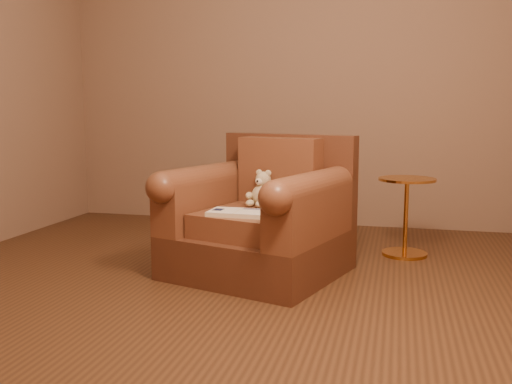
# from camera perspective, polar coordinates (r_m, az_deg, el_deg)

# --- Properties ---
(floor) EXTENTS (4.00, 4.00, 0.00)m
(floor) POSITION_cam_1_polar(r_m,az_deg,el_deg) (3.36, -3.91, -9.50)
(floor) COLOR #4F301B
(floor) RESTS_ON ground
(armchair) EXTENTS (1.18, 1.15, 0.86)m
(armchair) POSITION_cam_1_polar(r_m,az_deg,el_deg) (3.58, 0.54, -2.86)
(armchair) COLOR #502B1A
(armchair) RESTS_ON floor
(teddy_bear) EXTENTS (0.17, 0.20, 0.24)m
(teddy_bear) POSITION_cam_1_polar(r_m,az_deg,el_deg) (3.65, 0.54, -0.00)
(teddy_bear) COLOR #C7B28B
(teddy_bear) RESTS_ON armchair
(guidebook) EXTENTS (0.35, 0.22, 0.03)m
(guidebook) POSITION_cam_1_polar(r_m,az_deg,el_deg) (3.34, -1.77, -2.09)
(guidebook) COLOR beige
(guidebook) RESTS_ON armchair
(side_table) EXTENTS (0.39, 0.39, 0.55)m
(side_table) POSITION_cam_1_polar(r_m,az_deg,el_deg) (4.13, 14.76, -2.15)
(side_table) COLOR gold
(side_table) RESTS_ON floor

